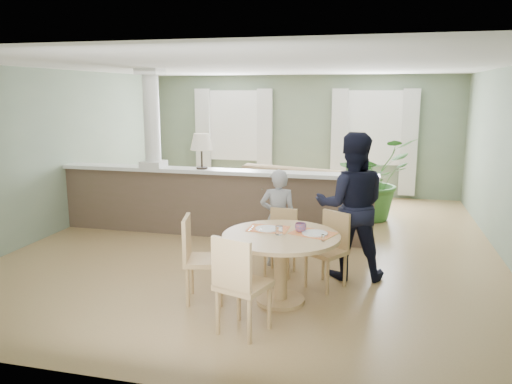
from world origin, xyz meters
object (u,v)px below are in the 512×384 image
(houseplant, at_px, (373,179))
(chair_far_man, at_px, (330,246))
(dining_table, at_px, (282,248))
(chair_side, at_px, (198,255))
(sofa, at_px, (284,191))
(man_person, at_px, (351,206))
(chair_near, at_px, (239,281))
(chair_far_boy, at_px, (281,238))
(child_person, at_px, (278,218))

(houseplant, xyz_separation_m, chair_far_man, (-0.45, -3.47, -0.25))
(dining_table, distance_m, chair_side, 0.94)
(sofa, bearing_deg, houseplant, 10.91)
(chair_side, bearing_deg, man_person, -67.80)
(chair_near, relative_size, chair_side, 1.03)
(chair_side, relative_size, man_person, 0.53)
(sofa, relative_size, man_person, 1.56)
(chair_near, bearing_deg, chair_side, -27.31)
(chair_far_boy, distance_m, chair_far_man, 0.73)
(child_person, bearing_deg, chair_far_man, 130.66)
(child_person, height_order, man_person, man_person)
(dining_table, xyz_separation_m, chair_near, (-0.25, -0.87, -0.07))
(chair_near, height_order, chair_side, chair_near)
(chair_far_man, height_order, man_person, man_person)
(chair_side, xyz_separation_m, man_person, (1.62, 1.17, 0.39))
(chair_side, bearing_deg, dining_table, -92.36)
(chair_far_man, height_order, chair_near, chair_near)
(houseplant, xyz_separation_m, dining_table, (-0.92, -4.08, -0.13))
(chair_far_boy, xyz_separation_m, chair_near, (-0.07, -1.80, 0.09))
(child_person, bearing_deg, chair_far_boy, 98.84)
(chair_far_man, bearing_deg, child_person, 175.54)
(chair_far_man, bearing_deg, dining_table, -95.23)
(dining_table, distance_m, chair_far_boy, 0.96)
(sofa, xyz_separation_m, houseplant, (1.69, -0.11, 0.34))
(dining_table, relative_size, chair_far_boy, 1.55)
(houseplant, relative_size, chair_far_boy, 1.81)
(child_person, bearing_deg, man_person, 156.24)
(houseplant, xyz_separation_m, child_person, (-1.20, -2.90, -0.09))
(chair_side, bearing_deg, sofa, -15.80)
(chair_far_boy, xyz_separation_m, child_person, (-0.10, 0.26, 0.20))
(chair_far_boy, distance_m, child_person, 0.34)
(chair_far_boy, bearing_deg, chair_side, -118.40)
(chair_far_boy, xyz_separation_m, man_person, (0.87, 0.06, 0.47))
(houseplant, bearing_deg, chair_far_boy, -109.26)
(dining_table, height_order, chair_far_man, chair_far_man)
(sofa, distance_m, chair_far_man, 3.79)
(dining_table, height_order, chair_near, chair_near)
(sofa, bearing_deg, chair_far_boy, -65.09)
(dining_table, height_order, man_person, man_person)
(sofa, bearing_deg, chair_near, -69.40)
(chair_near, xyz_separation_m, chair_side, (-0.67, 0.69, -0.02))
(chair_side, distance_m, child_person, 1.52)
(dining_table, bearing_deg, chair_far_boy, 101.09)
(dining_table, relative_size, chair_side, 1.33)
(sofa, height_order, chair_far_man, chair_far_man)
(sofa, bearing_deg, chair_far_man, -56.12)
(dining_table, xyz_separation_m, man_person, (0.69, 0.99, 0.30))
(houseplant, distance_m, chair_far_boy, 3.36)
(houseplant, relative_size, chair_near, 1.51)
(chair_far_boy, relative_size, chair_near, 0.83)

